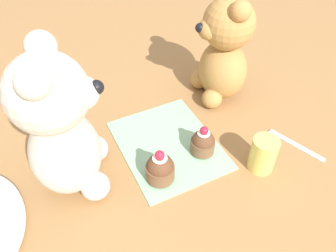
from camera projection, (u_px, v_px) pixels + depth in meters
ground_plane at (168, 145)px, 0.69m from camera, size 4.00×4.00×0.00m
knitted_placemat at (168, 144)px, 0.69m from camera, size 0.24×0.19×0.01m
teddy_bear_cream at (60, 126)px, 0.53m from camera, size 0.17×0.16×0.28m
teddy_bear_tan at (224, 51)px, 0.73m from camera, size 0.14×0.14×0.25m
cupcake_near_cream_bear at (160, 168)px, 0.61m from camera, size 0.05×0.05×0.07m
cupcake_near_tan_bear at (203, 142)px, 0.66m from camera, size 0.05×0.05×0.07m
juice_glass at (263, 154)px, 0.62m from camera, size 0.05×0.05×0.07m
teaspoon at (296, 145)px, 0.69m from camera, size 0.12×0.05×0.01m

